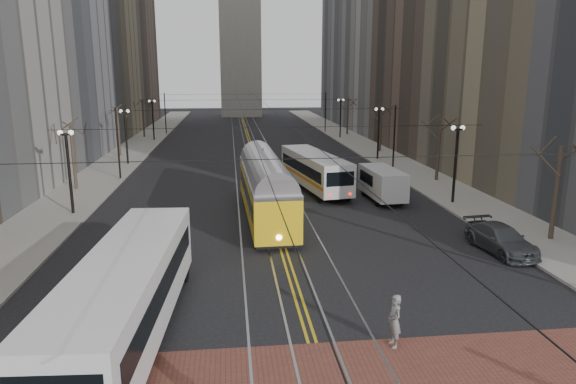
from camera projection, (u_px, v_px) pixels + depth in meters
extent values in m
plane|color=black|center=(308.00, 330.00, 19.57)|extent=(260.00, 260.00, 0.00)
cube|color=gray|center=(128.00, 154.00, 61.46)|extent=(5.00, 140.00, 0.15)
cube|color=gray|center=(372.00, 150.00, 64.76)|extent=(5.00, 140.00, 0.15)
cube|color=gray|center=(253.00, 153.00, 63.13)|extent=(4.80, 130.00, 0.02)
cube|color=gold|center=(253.00, 153.00, 63.13)|extent=(0.42, 130.00, 0.01)
cube|color=slate|center=(23.00, 5.00, 57.45)|extent=(16.00, 20.00, 34.00)
cube|color=brown|center=(104.00, 16.00, 95.49)|extent=(16.00, 20.00, 40.00)
cube|color=brown|center=(458.00, 11.00, 63.06)|extent=(16.00, 20.00, 34.00)
cube|color=slate|center=(371.00, 19.00, 101.10)|extent=(16.00, 20.00, 40.00)
cylinder|color=black|center=(70.00, 175.00, 34.86)|extent=(0.20, 0.20, 5.60)
cylinder|color=black|center=(126.00, 139.00, 54.21)|extent=(0.20, 0.20, 5.60)
cylinder|color=black|center=(153.00, 122.00, 73.57)|extent=(0.20, 0.20, 5.60)
cylinder|color=black|center=(455.00, 167.00, 37.87)|extent=(0.20, 0.20, 5.60)
cylinder|color=black|center=(378.00, 135.00, 57.23)|extent=(0.20, 0.20, 5.60)
cylinder|color=black|center=(340.00, 120.00, 76.59)|extent=(0.20, 0.20, 5.60)
cylinder|color=#382D23|center=(73.00, 157.00, 42.38)|extent=(0.28, 0.28, 5.60)
cylinder|color=#382D23|center=(119.00, 133.00, 59.80)|extent=(0.28, 0.28, 5.60)
cylinder|color=#382D23|center=(143.00, 119.00, 77.22)|extent=(0.28, 0.28, 5.60)
cylinder|color=#382D23|center=(556.00, 194.00, 29.38)|extent=(0.28, 0.28, 5.60)
cylinder|color=#382D23|center=(438.00, 151.00, 45.83)|extent=(0.28, 0.28, 5.60)
cylinder|color=#382D23|center=(380.00, 129.00, 63.25)|extent=(0.28, 0.28, 5.60)
cylinder|color=#382D23|center=(348.00, 117.00, 80.68)|extent=(0.28, 0.28, 5.60)
cylinder|color=black|center=(240.00, 104.00, 61.61)|extent=(0.03, 120.00, 0.03)
cylinder|color=black|center=(265.00, 103.00, 61.94)|extent=(0.03, 120.00, 0.03)
cylinder|color=black|center=(118.00, 144.00, 46.45)|extent=(0.16, 0.16, 6.60)
cylinder|color=black|center=(165.00, 114.00, 81.29)|extent=(0.16, 0.16, 6.60)
cylinder|color=black|center=(394.00, 140.00, 49.28)|extent=(0.16, 0.16, 6.60)
cylinder|color=black|center=(325.00, 112.00, 84.13)|extent=(0.16, 0.16, 6.60)
cube|color=white|center=(128.00, 299.00, 18.47)|extent=(3.57, 13.30, 3.29)
cube|color=yellow|center=(266.00, 193.00, 34.47)|extent=(3.08, 14.40, 3.38)
cube|color=silver|center=(314.00, 172.00, 42.99)|extent=(4.42, 11.86, 3.03)
cube|color=silver|center=(382.00, 185.00, 39.26)|extent=(2.44, 5.68, 2.46)
imported|color=#404248|center=(329.00, 172.00, 46.58)|extent=(2.76, 5.18, 1.68)
imported|color=#B0B3B8|center=(310.00, 157.00, 54.94)|extent=(2.40, 5.24, 1.67)
imported|color=#3F4247|center=(501.00, 239.00, 28.02)|extent=(2.55, 5.20, 1.45)
imported|color=slate|center=(394.00, 321.00, 18.21)|extent=(0.53, 0.75, 1.95)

